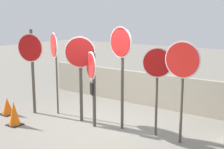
% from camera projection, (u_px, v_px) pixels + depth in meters
% --- Properties ---
extents(ground_plane, '(40.00, 40.00, 0.00)m').
position_uv_depth(ground_plane, '(97.00, 126.00, 8.09)').
color(ground_plane, gray).
extents(fence_back, '(7.40, 0.12, 1.06)m').
position_uv_depth(fence_back, '(143.00, 89.00, 9.90)').
color(fence_back, '#A89E89').
rests_on(fence_back, ground).
extents(stop_sign_0, '(0.78, 0.26, 2.44)m').
position_uv_depth(stop_sign_0, '(31.00, 57.00, 8.83)').
color(stop_sign_0, '#474238').
rests_on(stop_sign_0, ground).
extents(stop_sign_1, '(0.62, 0.39, 2.36)m').
position_uv_depth(stop_sign_1, '(54.00, 52.00, 8.77)').
color(stop_sign_1, '#474238').
rests_on(stop_sign_1, ground).
extents(stop_sign_2, '(0.72, 0.44, 2.29)m').
position_uv_depth(stop_sign_2, '(80.00, 63.00, 8.19)').
color(stop_sign_2, '#474238').
rests_on(stop_sign_2, ground).
extents(stop_sign_3, '(0.60, 0.40, 1.95)m').
position_uv_depth(stop_sign_3, '(92.00, 76.00, 7.82)').
color(stop_sign_3, '#474238').
rests_on(stop_sign_3, ground).
extents(stop_sign_4, '(0.74, 0.23, 2.58)m').
position_uv_depth(stop_sign_4, '(121.00, 55.00, 7.56)').
color(stop_sign_4, '#474238').
rests_on(stop_sign_4, ground).
extents(stop_sign_5, '(0.66, 0.29, 2.13)m').
position_uv_depth(stop_sign_5, '(157.00, 70.00, 7.13)').
color(stop_sign_5, '#474238').
rests_on(stop_sign_5, ground).
extents(stop_sign_6, '(0.81, 0.12, 2.31)m').
position_uv_depth(stop_sign_6, '(182.00, 68.00, 6.70)').
color(stop_sign_6, '#474238').
rests_on(stop_sign_6, ground).
extents(traffic_cone_0, '(0.35, 0.35, 0.63)m').
position_uv_depth(traffic_cone_0, '(14.00, 114.00, 8.11)').
color(traffic_cone_0, black).
rests_on(traffic_cone_0, ground).
extents(traffic_cone_1, '(0.38, 0.38, 0.49)m').
position_uv_depth(traffic_cone_1, '(7.00, 106.00, 9.01)').
color(traffic_cone_1, black).
rests_on(traffic_cone_1, ground).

